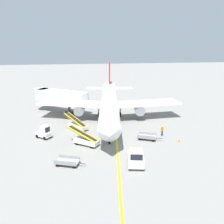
% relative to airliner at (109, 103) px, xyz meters
% --- Properties ---
extents(ground_plane, '(300.00, 300.00, 0.00)m').
position_rel_airliner_xyz_m(ground_plane, '(-1.52, -12.87, -3.42)').
color(ground_plane, gray).
extents(taxi_line_yellow, '(12.65, 79.09, 0.01)m').
position_rel_airliner_xyz_m(taxi_line_yellow, '(-0.08, -7.87, -3.41)').
color(taxi_line_yellow, yellow).
rests_on(taxi_line_yellow, ground).
extents(airliner, '(28.27, 35.27, 10.10)m').
position_rel_airliner_xyz_m(airliner, '(0.00, 0.00, 0.00)').
color(airliner, white).
rests_on(airliner, ground).
extents(jet_bridge, '(11.76, 9.64, 4.85)m').
position_rel_airliner_xyz_m(jet_bridge, '(-10.37, 7.13, 0.12)').
color(jet_bridge, silver).
rests_on(jet_bridge, ground).
extents(pushback_tug, '(2.60, 3.91, 2.20)m').
position_rel_airliner_xyz_m(pushback_tug, '(0.33, -19.04, -2.42)').
color(pushback_tug, silver).
rests_on(pushback_tug, ground).
extents(baggage_tug_near_wing, '(2.67, 2.55, 2.10)m').
position_rel_airliner_xyz_m(baggage_tug_near_wing, '(-11.70, -8.08, -2.49)').
color(baggage_tug_near_wing, silver).
rests_on(baggage_tug_near_wing, ground).
extents(belt_loader_forward_hold, '(4.74, 4.02, 2.59)m').
position_rel_airliner_xyz_m(belt_loader_forward_hold, '(-5.36, -11.82, -2.64)').
color(belt_loader_forward_hold, silver).
rests_on(belt_loader_forward_hold, ground).
extents(belt_loader_aft_hold, '(4.16, 4.64, 2.59)m').
position_rel_airliner_xyz_m(belt_loader_aft_hold, '(-6.43, -4.81, -2.64)').
color(belt_loader_aft_hold, silver).
rests_on(belt_loader_aft_hold, ground).
extents(baggage_cart_loaded, '(3.73, 2.63, 0.94)m').
position_rel_airliner_xyz_m(baggage_cart_loaded, '(4.19, -11.33, -2.95)').
color(baggage_cart_loaded, '#A5A5A8').
rests_on(baggage_cart_loaded, ground).
extents(baggage_cart_empty_trailing, '(3.79, 2.46, 0.94)m').
position_rel_airliner_xyz_m(baggage_cart_empty_trailing, '(-7.98, -17.70, -2.95)').
color(baggage_cart_empty_trailing, '#A5A5A8').
rests_on(baggage_cart_empty_trailing, ground).
extents(ground_crew_marshaller, '(0.36, 0.24, 1.70)m').
position_rel_airliner_xyz_m(ground_crew_marshaller, '(7.08, -10.13, -2.51)').
color(ground_crew_marshaller, '#26262D').
rests_on(ground_crew_marshaller, ground).
extents(safety_cone_nose_left, '(0.36, 0.36, 0.44)m').
position_rel_airliner_xyz_m(safety_cone_nose_left, '(8.76, -12.95, -3.20)').
color(safety_cone_nose_left, orange).
rests_on(safety_cone_nose_left, ground).
extents(safety_cone_nose_right, '(0.36, 0.36, 0.44)m').
position_rel_airliner_xyz_m(safety_cone_nose_right, '(-11.22, -6.20, -3.20)').
color(safety_cone_nose_right, orange).
rests_on(safety_cone_nose_right, ground).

